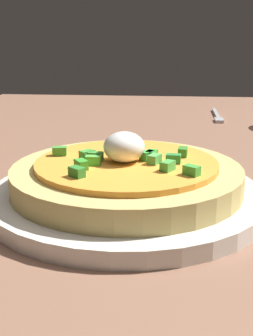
% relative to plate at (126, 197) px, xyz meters
% --- Properties ---
extents(dining_table, '(1.22, 0.86, 0.02)m').
position_rel_plate_xyz_m(dining_table, '(-0.07, 0.08, -0.02)').
color(dining_table, brown).
rests_on(dining_table, ground).
extents(plate, '(0.25, 0.25, 0.01)m').
position_rel_plate_xyz_m(plate, '(0.00, 0.00, 0.00)').
color(plate, silver).
rests_on(plate, dining_table).
extents(pizza, '(0.20, 0.20, 0.05)m').
position_rel_plate_xyz_m(pizza, '(0.00, -0.00, 0.02)').
color(pizza, tan).
rests_on(pizza, plate).
extents(fork, '(0.12, 0.01, 0.00)m').
position_rel_plate_xyz_m(fork, '(-0.43, 0.12, -0.00)').
color(fork, '#B7B7BC').
rests_on(fork, dining_table).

